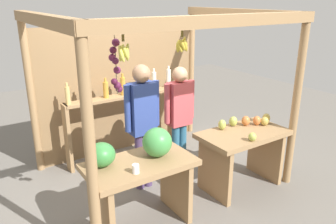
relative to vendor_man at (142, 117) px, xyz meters
name	(u,v)px	position (x,y,z in m)	size (l,w,h in m)	color
ground_plane	(160,175)	(0.33, 0.14, -0.99)	(12.00, 12.00, 0.00)	slate
market_stall	(141,76)	(0.32, 0.61, 0.35)	(2.84, 2.31, 2.23)	#99754C
fruit_counter_left	(139,169)	(-0.42, -0.65, -0.31)	(1.14, 0.66, 1.09)	#99754C
fruit_counter_right	(243,146)	(1.09, -0.67, -0.42)	(1.14, 0.64, 0.91)	#99754C
bottle_shelf_unit	(124,107)	(0.22, 0.97, -0.18)	(1.82, 0.22, 1.35)	#99754C
vendor_man	(142,117)	(0.00, 0.00, 0.00)	(0.48, 0.22, 1.64)	#49365B
vendor_woman	(179,111)	(0.64, 0.11, -0.08)	(0.48, 0.21, 1.52)	#2A5F7E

